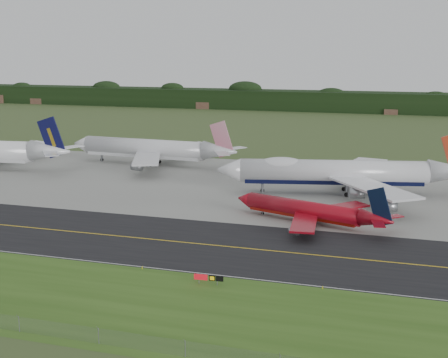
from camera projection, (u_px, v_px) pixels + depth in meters
ground at (186, 236)px, 127.63m from camera, size 600.00×600.00×0.00m
grass_verge at (105, 301)px, 94.91m from camera, size 400.00×30.00×0.01m
taxiway at (179, 242)px, 123.89m from camera, size 400.00×32.00×0.02m
apron at (250, 185)px, 175.31m from camera, size 400.00×78.00×0.01m
taxiway_centreline at (179, 242)px, 123.89m from camera, size 400.00×0.40×0.00m
taxiway_edge_line at (147, 267)px, 109.40m from camera, size 400.00×0.25×0.00m
perimeter_fence at (58, 330)px, 82.53m from camera, size 320.00×0.10×320.00m
horizon_treeline at (343, 103)px, 382.46m from camera, size 700.00×25.00×12.00m
jet_ba_747 at (343, 172)px, 163.77m from camera, size 67.52×55.03×17.10m
jet_red_737 at (311, 211)px, 136.52m from camera, size 37.18×29.49×10.31m
jet_star_tail at (153, 149)px, 205.33m from camera, size 59.70×49.91×15.75m
taxiway_sign at (208, 278)px, 101.21m from camera, size 4.91×0.54×1.64m
edge_marker_center at (142, 268)px, 108.54m from camera, size 0.16×0.16×0.50m
edge_marker_right at (323, 288)px, 99.41m from camera, size 0.16×0.16×0.50m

